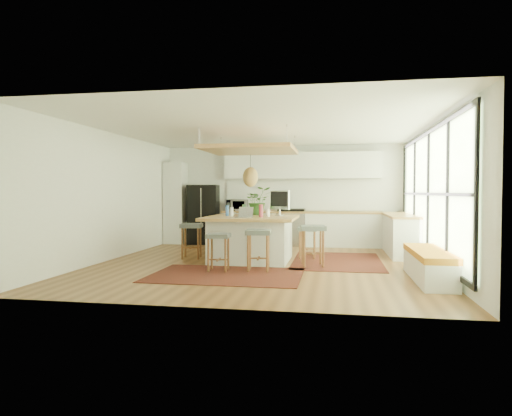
% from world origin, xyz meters
% --- Properties ---
extents(floor, '(7.00, 7.00, 0.00)m').
position_xyz_m(floor, '(0.00, 0.00, 0.00)').
color(floor, '#573418').
rests_on(floor, ground).
extents(ceiling, '(7.00, 7.00, 0.00)m').
position_xyz_m(ceiling, '(0.00, 0.00, 2.70)').
color(ceiling, white).
rests_on(ceiling, ground).
extents(wall_back, '(6.50, 0.00, 6.50)m').
position_xyz_m(wall_back, '(0.00, 3.50, 1.35)').
color(wall_back, silver).
rests_on(wall_back, ground).
extents(wall_front, '(6.50, 0.00, 6.50)m').
position_xyz_m(wall_front, '(0.00, -3.50, 1.35)').
color(wall_front, silver).
rests_on(wall_front, ground).
extents(wall_left, '(0.00, 7.00, 7.00)m').
position_xyz_m(wall_left, '(-3.25, 0.00, 1.35)').
color(wall_left, silver).
rests_on(wall_left, ground).
extents(wall_right, '(0.00, 7.00, 7.00)m').
position_xyz_m(wall_right, '(3.25, 0.00, 1.35)').
color(wall_right, silver).
rests_on(wall_right, ground).
extents(window_wall, '(0.10, 6.20, 2.60)m').
position_xyz_m(window_wall, '(3.22, 0.00, 1.40)').
color(window_wall, black).
rests_on(window_wall, wall_right).
extents(pantry, '(0.55, 0.60, 2.25)m').
position_xyz_m(pantry, '(-2.95, 3.18, 1.12)').
color(pantry, silver).
rests_on(pantry, floor).
extents(back_counter_base, '(4.20, 0.60, 0.88)m').
position_xyz_m(back_counter_base, '(0.55, 3.18, 0.44)').
color(back_counter_base, silver).
rests_on(back_counter_base, floor).
extents(back_counter_top, '(4.24, 0.64, 0.05)m').
position_xyz_m(back_counter_top, '(0.55, 3.18, 0.90)').
color(back_counter_top, olive).
rests_on(back_counter_top, back_counter_base).
extents(backsplash, '(4.20, 0.02, 0.80)m').
position_xyz_m(backsplash, '(0.55, 3.48, 1.35)').
color(backsplash, white).
rests_on(backsplash, wall_back).
extents(upper_cabinets, '(4.20, 0.34, 0.70)m').
position_xyz_m(upper_cabinets, '(0.55, 3.32, 2.15)').
color(upper_cabinets, silver).
rests_on(upper_cabinets, wall_back).
extents(range, '(0.76, 0.62, 1.00)m').
position_xyz_m(range, '(0.30, 3.18, 0.50)').
color(range, '#A5A5AA').
rests_on(range, floor).
extents(right_counter_base, '(0.60, 2.50, 0.88)m').
position_xyz_m(right_counter_base, '(2.93, 2.00, 0.44)').
color(right_counter_base, silver).
rests_on(right_counter_base, floor).
extents(right_counter_top, '(0.64, 2.54, 0.05)m').
position_xyz_m(right_counter_top, '(2.93, 2.00, 0.90)').
color(right_counter_top, olive).
rests_on(right_counter_top, right_counter_base).
extents(window_bench, '(0.52, 2.00, 0.50)m').
position_xyz_m(window_bench, '(2.95, -1.20, 0.25)').
color(window_bench, silver).
rests_on(window_bench, floor).
extents(ceiling_panel, '(1.86, 1.86, 0.80)m').
position_xyz_m(ceiling_panel, '(-0.30, 0.40, 2.05)').
color(ceiling_panel, olive).
rests_on(ceiling_panel, ceiling).
extents(rug_near, '(2.60, 1.80, 0.01)m').
position_xyz_m(rug_near, '(-0.40, -1.33, 0.01)').
color(rug_near, black).
rests_on(rug_near, floor).
extents(rug_right, '(1.80, 2.60, 0.01)m').
position_xyz_m(rug_right, '(1.49, 0.61, 0.01)').
color(rug_right, black).
rests_on(rug_right, floor).
extents(fridge, '(0.86, 0.70, 1.63)m').
position_xyz_m(fridge, '(-2.15, 3.17, 0.93)').
color(fridge, black).
rests_on(fridge, floor).
extents(island, '(1.85, 1.85, 0.93)m').
position_xyz_m(island, '(-0.27, 0.37, 0.47)').
color(island, olive).
rests_on(island, floor).
extents(stool_near_left, '(0.43, 0.43, 0.69)m').
position_xyz_m(stool_near_left, '(-0.63, -0.97, 0.35)').
color(stool_near_left, '#485050').
rests_on(stool_near_left, floor).
extents(stool_near_right, '(0.48, 0.48, 0.75)m').
position_xyz_m(stool_near_right, '(0.08, -0.83, 0.35)').
color(stool_near_right, '#485050').
rests_on(stool_near_right, floor).
extents(stool_right_front, '(0.54, 0.54, 0.79)m').
position_xyz_m(stool_right_front, '(1.02, -0.11, 0.35)').
color(stool_right_front, '#485050').
rests_on(stool_right_front, floor).
extents(stool_right_back, '(0.41, 0.41, 0.68)m').
position_xyz_m(stool_right_back, '(0.86, 0.88, 0.35)').
color(stool_right_back, '#485050').
rests_on(stool_right_back, floor).
extents(stool_left_side, '(0.50, 0.50, 0.75)m').
position_xyz_m(stool_left_side, '(-1.61, 0.47, 0.35)').
color(stool_left_side, '#485050').
rests_on(stool_left_side, floor).
extents(laptop, '(0.36, 0.38, 0.23)m').
position_xyz_m(laptop, '(-0.33, -0.17, 1.05)').
color(laptop, '#A5A5AA').
rests_on(laptop, island).
extents(monitor, '(0.59, 0.55, 0.55)m').
position_xyz_m(monitor, '(0.28, 0.71, 1.19)').
color(monitor, '#A5A5AA').
rests_on(monitor, island).
extents(microwave, '(0.57, 0.34, 0.37)m').
position_xyz_m(microwave, '(-1.18, 3.14, 1.11)').
color(microwave, '#A5A5AA').
rests_on(microwave, back_counter_top).
extents(island_plant, '(0.76, 0.79, 0.48)m').
position_xyz_m(island_plant, '(-0.24, 0.99, 1.17)').
color(island_plant, '#1E4C19').
rests_on(island_plant, island).
extents(island_bowl, '(0.25, 0.25, 0.05)m').
position_xyz_m(island_bowl, '(-0.82, 0.85, 0.96)').
color(island_bowl, white).
rests_on(island_bowl, island).
extents(island_bottle_0, '(0.07, 0.07, 0.19)m').
position_xyz_m(island_bottle_0, '(-0.82, 0.47, 1.03)').
color(island_bottle_0, blue).
rests_on(island_bottle_0, island).
extents(island_bottle_1, '(0.07, 0.07, 0.19)m').
position_xyz_m(island_bottle_1, '(-0.67, 0.22, 1.03)').
color(island_bottle_1, white).
rests_on(island_bottle_1, island).
extents(island_bottle_2, '(0.07, 0.07, 0.19)m').
position_xyz_m(island_bottle_2, '(-0.02, 0.07, 1.03)').
color(island_bottle_2, '#AE3A50').
rests_on(island_bottle_2, island).
extents(island_bottle_3, '(0.07, 0.07, 0.19)m').
position_xyz_m(island_bottle_3, '(0.08, 0.42, 1.03)').
color(island_bottle_3, white).
rests_on(island_bottle_3, island).
extents(island_bottle_4, '(0.07, 0.07, 0.19)m').
position_xyz_m(island_bottle_4, '(-0.47, 0.62, 1.03)').
color(island_bottle_4, '#44724C').
rests_on(island_bottle_4, island).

